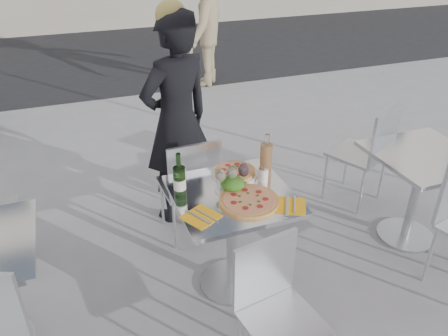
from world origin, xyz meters
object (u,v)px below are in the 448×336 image
object	(u,v)px
wineglass_red_b	(244,171)
napkin_left	(201,216)
main_table	(232,221)
woman_diner	(177,122)
chair_far	(191,182)
side_table_right	(419,179)
wine_bottle	(180,180)
pizza_far	(235,172)
side_chair_rfar	(369,148)
chair_near	(274,301)
wineglass_white_a	(221,176)
salad_plate	(233,185)
napkin_right	(290,205)
wineglass_red_a	(244,171)
pizza_near	(249,200)
sugar_shaker	(263,174)
pedestrian_b	(203,24)
wineglass_white_b	(232,173)
carafe	(266,158)

from	to	relation	value
wineglass_red_b	napkin_left	world-z (taller)	wineglass_red_b
main_table	woman_diner	distance (m)	1.00
main_table	chair_far	size ratio (longest dim) A/B	0.85
side_table_right	woman_diner	xyz separation A→B (m)	(-1.59, 0.95, 0.31)
wine_bottle	pizza_far	bearing A→B (deg)	18.18
main_table	side_chair_rfar	world-z (taller)	side_chair_rfar
chair_near	wineglass_white_a	bearing A→B (deg)	83.53
side_chair_rfar	pizza_far	size ratio (longest dim) A/B	2.98
wineglass_red_b	wine_bottle	bearing A→B (deg)	176.09
main_table	salad_plate	world-z (taller)	salad_plate
wineglass_white_a	napkin_right	xyz separation A→B (m)	(0.33, -0.29, -0.11)
wineglass_red_a	wineglass_red_b	size ratio (longest dim) A/B	1.00
main_table	napkin_right	xyz separation A→B (m)	(0.27, -0.25, 0.21)
wineglass_white_a	wineglass_red_a	distance (m)	0.16
chair_far	wineglass_white_a	world-z (taller)	wineglass_white_a
side_chair_rfar	wineglass_red_b	distance (m)	1.47
woman_diner	pizza_far	distance (m)	0.76
pizza_far	wineglass_red_a	world-z (taller)	wineglass_red_a
side_chair_rfar	pizza_near	size ratio (longest dim) A/B	2.55
woman_diner	napkin_left	xyz separation A→B (m)	(-0.17, -1.12, -0.10)
chair_far	pizza_far	xyz separation A→B (m)	(0.20, -0.37, 0.25)
sugar_shaker	napkin_left	world-z (taller)	sugar_shaker
pedestrian_b	pizza_near	size ratio (longest dim) A/B	4.99
main_table	salad_plate	distance (m)	0.25
main_table	chair_far	bearing A→B (deg)	99.66
side_table_right	wineglass_white_b	world-z (taller)	wineglass_white_b
wine_bottle	wineglass_red_a	bearing A→B (deg)	-2.45
main_table	napkin_right	world-z (taller)	napkin_right
carafe	side_table_right	bearing A→B (deg)	-6.79
pedestrian_b	chair_far	bearing A→B (deg)	14.66
wineglass_white_a	wine_bottle	bearing A→B (deg)	172.65
woman_diner	sugar_shaker	size ratio (longest dim) A/B	15.96
wine_bottle	wineglass_red_a	xyz separation A→B (m)	(0.41, -0.02, -0.00)
side_table_right	pizza_near	distance (m)	1.46
carafe	sugar_shaker	bearing A→B (deg)	-125.26
main_table	pedestrian_b	bearing A→B (deg)	74.28
salad_plate	wine_bottle	distance (m)	0.34
napkin_right	chair_far	bearing A→B (deg)	142.98
wineglass_white_a	pedestrian_b	bearing A→B (deg)	73.35
side_table_right	chair_near	distance (m)	1.66
wine_bottle	wineglass_white_b	bearing A→B (deg)	-3.65
pizza_far	chair_near	bearing A→B (deg)	-98.05
sugar_shaker	wineglass_white_a	bearing A→B (deg)	-175.53
side_chair_rfar	pedestrian_b	size ratio (longest dim) A/B	0.51
wineglass_white_b	side_table_right	bearing A→B (deg)	-2.28
chair_near	wineglass_red_b	xyz separation A→B (m)	(0.12, 0.72, 0.37)
carafe	wineglass_red_b	distance (m)	0.22
pizza_near	pizza_far	xyz separation A→B (m)	(0.04, 0.34, 0.00)
woman_diner	wineglass_red_a	world-z (taller)	woman_diner
woman_diner	pedestrian_b	bearing A→B (deg)	-133.09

